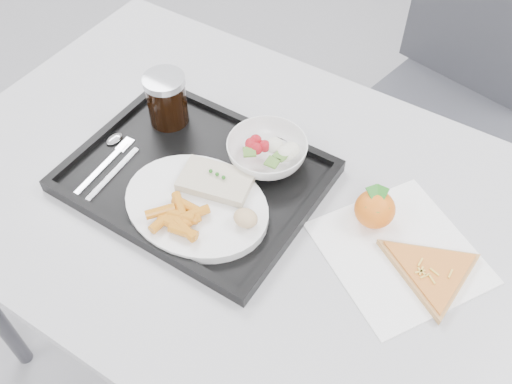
{
  "coord_description": "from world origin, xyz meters",
  "views": [
    {
      "loc": [
        0.38,
        -0.25,
        1.57
      ],
      "look_at": [
        0.03,
        0.3,
        0.77
      ],
      "focal_mm": 40.0,
      "sensor_mm": 36.0,
      "label": 1
    }
  ],
  "objects_px": {
    "dinner_plate": "(197,206)",
    "cola_glass": "(167,99)",
    "salad_bowl": "(267,152)",
    "table": "(243,215)",
    "chair": "(453,83)",
    "tray": "(196,177)",
    "tangerine": "(375,209)",
    "pizza_slice": "(432,272)"
  },
  "relations": [
    {
      "from": "table",
      "to": "dinner_plate",
      "type": "xyz_separation_m",
      "value": [
        -0.04,
        -0.08,
        0.09
      ]
    },
    {
      "from": "salad_bowl",
      "to": "table",
      "type": "bearing_deg",
      "value": -90.7
    },
    {
      "from": "table",
      "to": "cola_glass",
      "type": "height_order",
      "value": "cola_glass"
    },
    {
      "from": "tangerine",
      "to": "tray",
      "type": "bearing_deg",
      "value": -163.93
    },
    {
      "from": "table",
      "to": "tangerine",
      "type": "relative_size",
      "value": 12.75
    },
    {
      "from": "table",
      "to": "cola_glass",
      "type": "distance_m",
      "value": 0.27
    },
    {
      "from": "chair",
      "to": "tangerine",
      "type": "height_order",
      "value": "chair"
    },
    {
      "from": "cola_glass",
      "to": "pizza_slice",
      "type": "distance_m",
      "value": 0.59
    },
    {
      "from": "chair",
      "to": "cola_glass",
      "type": "distance_m",
      "value": 0.87
    },
    {
      "from": "table",
      "to": "chair",
      "type": "xyz_separation_m",
      "value": [
        0.17,
        0.79,
        -0.15
      ]
    },
    {
      "from": "dinner_plate",
      "to": "cola_glass",
      "type": "distance_m",
      "value": 0.25
    },
    {
      "from": "table",
      "to": "tray",
      "type": "xyz_separation_m",
      "value": [
        -0.09,
        -0.02,
        0.08
      ]
    },
    {
      "from": "chair",
      "to": "salad_bowl",
      "type": "distance_m",
      "value": 0.77
    },
    {
      "from": "cola_glass",
      "to": "pizza_slice",
      "type": "height_order",
      "value": "cola_glass"
    },
    {
      "from": "dinner_plate",
      "to": "cola_glass",
      "type": "bearing_deg",
      "value": 139.71
    },
    {
      "from": "tray",
      "to": "pizza_slice",
      "type": "bearing_deg",
      "value": 5.52
    },
    {
      "from": "chair",
      "to": "tangerine",
      "type": "bearing_deg",
      "value": -85.61
    },
    {
      "from": "tray",
      "to": "chair",
      "type": "bearing_deg",
      "value": 71.96
    },
    {
      "from": "tray",
      "to": "cola_glass",
      "type": "height_order",
      "value": "cola_glass"
    },
    {
      "from": "table",
      "to": "dinner_plate",
      "type": "bearing_deg",
      "value": -116.21
    },
    {
      "from": "pizza_slice",
      "to": "tangerine",
      "type": "bearing_deg",
      "value": 159.37
    },
    {
      "from": "pizza_slice",
      "to": "salad_bowl",
      "type": "bearing_deg",
      "value": 170.35
    },
    {
      "from": "chair",
      "to": "cola_glass",
      "type": "relative_size",
      "value": 8.61
    },
    {
      "from": "tangerine",
      "to": "pizza_slice",
      "type": "relative_size",
      "value": 0.43
    },
    {
      "from": "table",
      "to": "pizza_slice",
      "type": "relative_size",
      "value": 5.44
    },
    {
      "from": "tray",
      "to": "tangerine",
      "type": "bearing_deg",
      "value": 16.07
    },
    {
      "from": "table",
      "to": "dinner_plate",
      "type": "distance_m",
      "value": 0.13
    },
    {
      "from": "tray",
      "to": "dinner_plate",
      "type": "distance_m",
      "value": 0.08
    },
    {
      "from": "tray",
      "to": "tangerine",
      "type": "distance_m",
      "value": 0.34
    },
    {
      "from": "dinner_plate",
      "to": "salad_bowl",
      "type": "height_order",
      "value": "salad_bowl"
    },
    {
      "from": "salad_bowl",
      "to": "pizza_slice",
      "type": "xyz_separation_m",
      "value": [
        0.36,
        -0.06,
        -0.03
      ]
    },
    {
      "from": "chair",
      "to": "salad_bowl",
      "type": "bearing_deg",
      "value": -103.65
    },
    {
      "from": "tray",
      "to": "salad_bowl",
      "type": "relative_size",
      "value": 2.96
    },
    {
      "from": "table",
      "to": "cola_glass",
      "type": "relative_size",
      "value": 11.11
    },
    {
      "from": "tray",
      "to": "tangerine",
      "type": "xyz_separation_m",
      "value": [
        0.32,
        0.09,
        0.03
      ]
    },
    {
      "from": "dinner_plate",
      "to": "tangerine",
      "type": "height_order",
      "value": "tangerine"
    },
    {
      "from": "table",
      "to": "tray",
      "type": "height_order",
      "value": "tray"
    },
    {
      "from": "tray",
      "to": "salad_bowl",
      "type": "height_order",
      "value": "salad_bowl"
    },
    {
      "from": "dinner_plate",
      "to": "salad_bowl",
      "type": "distance_m",
      "value": 0.17
    },
    {
      "from": "dinner_plate",
      "to": "cola_glass",
      "type": "relative_size",
      "value": 2.5
    },
    {
      "from": "dinner_plate",
      "to": "salad_bowl",
      "type": "relative_size",
      "value": 1.78
    },
    {
      "from": "table",
      "to": "cola_glass",
      "type": "xyz_separation_m",
      "value": [
        -0.23,
        0.07,
        0.14
      ]
    }
  ]
}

